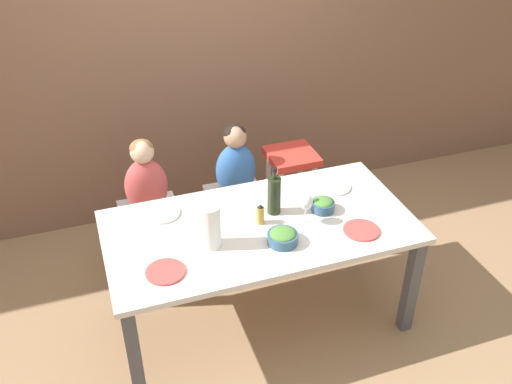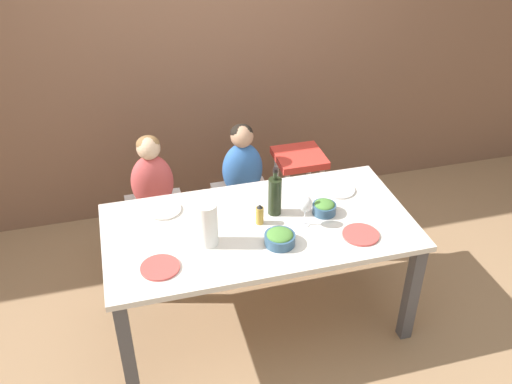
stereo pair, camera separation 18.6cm
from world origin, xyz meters
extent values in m
plane|color=#9E7A56|center=(0.00, 0.00, 0.00)|extent=(14.00, 14.00, 0.00)
cube|color=brown|center=(0.00, 1.40, 1.35)|extent=(10.00, 0.06, 2.70)
cube|color=silver|center=(0.00, 0.00, 0.71)|extent=(1.76, 0.89, 0.03)
cube|color=#4C4C51|center=(-0.82, -0.38, 0.35)|extent=(0.07, 0.07, 0.69)
cube|color=#4C4C51|center=(0.82, -0.38, 0.35)|extent=(0.07, 0.07, 0.69)
cube|color=#4C4C51|center=(-0.82, 0.38, 0.35)|extent=(0.07, 0.07, 0.69)
cube|color=#4C4C51|center=(0.82, 0.38, 0.35)|extent=(0.07, 0.07, 0.69)
cylinder|color=silver|center=(-0.68, 0.57, 0.21)|extent=(0.04, 0.04, 0.42)
cylinder|color=silver|center=(-0.38, 0.57, 0.21)|extent=(0.04, 0.04, 0.42)
cylinder|color=silver|center=(-0.68, 0.86, 0.21)|extent=(0.04, 0.04, 0.42)
cylinder|color=silver|center=(-0.38, 0.86, 0.21)|extent=(0.04, 0.04, 0.42)
cube|color=white|center=(-0.53, 0.72, 0.44)|extent=(0.39, 0.39, 0.05)
cylinder|color=silver|center=(-0.07, 0.57, 0.21)|extent=(0.04, 0.04, 0.42)
cylinder|color=silver|center=(0.23, 0.57, 0.21)|extent=(0.04, 0.04, 0.42)
cylinder|color=silver|center=(-0.07, 0.86, 0.21)|extent=(0.04, 0.04, 0.42)
cylinder|color=silver|center=(0.23, 0.86, 0.21)|extent=(0.04, 0.04, 0.42)
cube|color=white|center=(0.08, 0.72, 0.44)|extent=(0.39, 0.39, 0.05)
cylinder|color=silver|center=(0.36, 0.59, 0.34)|extent=(0.04, 0.04, 0.67)
cylinder|color=silver|center=(0.61, 0.59, 0.34)|extent=(0.04, 0.04, 0.67)
cylinder|color=silver|center=(0.36, 0.84, 0.34)|extent=(0.04, 0.04, 0.67)
cylinder|color=silver|center=(0.61, 0.84, 0.34)|extent=(0.04, 0.04, 0.67)
cube|color=red|center=(0.49, 0.72, 0.70)|extent=(0.33, 0.33, 0.05)
ellipsoid|color=#C64C4C|center=(-0.53, 0.72, 0.66)|extent=(0.28, 0.19, 0.39)
sphere|color=#D6AD89|center=(-0.53, 0.72, 0.92)|extent=(0.15, 0.15, 0.15)
ellipsoid|color=olive|center=(-0.53, 0.72, 0.94)|extent=(0.15, 0.14, 0.11)
ellipsoid|color=#3366B2|center=(0.08, 0.72, 0.66)|extent=(0.28, 0.19, 0.39)
sphere|color=tan|center=(0.08, 0.72, 0.92)|extent=(0.15, 0.15, 0.15)
ellipsoid|color=black|center=(0.08, 0.72, 0.94)|extent=(0.15, 0.14, 0.11)
cylinder|color=#232D19|center=(0.12, 0.09, 0.84)|extent=(0.08, 0.08, 0.23)
cylinder|color=#232D19|center=(0.12, 0.09, 0.99)|extent=(0.03, 0.03, 0.07)
cylinder|color=black|center=(0.12, 0.09, 1.02)|extent=(0.03, 0.03, 0.02)
cylinder|color=white|center=(-0.31, -0.09, 0.85)|extent=(0.11, 0.11, 0.25)
cylinder|color=white|center=(0.25, -0.07, 0.73)|extent=(0.06, 0.06, 0.00)
cylinder|color=white|center=(0.25, -0.07, 0.77)|extent=(0.01, 0.01, 0.09)
ellipsoid|color=white|center=(0.25, -0.07, 0.87)|extent=(0.08, 0.08, 0.09)
cylinder|color=#335675|center=(0.06, -0.20, 0.76)|extent=(0.17, 0.17, 0.06)
ellipsoid|color=#4C8438|center=(0.06, -0.20, 0.79)|extent=(0.14, 0.14, 0.04)
cylinder|color=#335675|center=(0.40, 0.01, 0.76)|extent=(0.14, 0.14, 0.06)
ellipsoid|color=#4C8438|center=(0.40, 0.01, 0.79)|extent=(0.12, 0.12, 0.04)
cylinder|color=#D14C47|center=(-0.59, -0.23, 0.73)|extent=(0.20, 0.20, 0.01)
cylinder|color=silver|center=(-0.51, 0.28, 0.73)|extent=(0.20, 0.20, 0.01)
cylinder|color=silver|center=(0.57, 0.21, 0.73)|extent=(0.20, 0.20, 0.01)
cylinder|color=#D14C47|center=(0.52, -0.24, 0.73)|extent=(0.20, 0.20, 0.01)
cylinder|color=#BC8E33|center=(0.01, 0.01, 0.78)|extent=(0.04, 0.04, 0.11)
cone|color=black|center=(0.01, 0.01, 0.84)|extent=(0.04, 0.04, 0.02)
camera|label=1|loc=(-0.87, -2.46, 2.66)|focal=40.00mm
camera|label=2|loc=(-0.70, -2.51, 2.66)|focal=40.00mm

